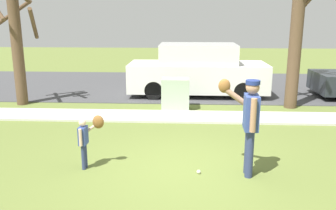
{
  "coord_description": "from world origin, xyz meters",
  "views": [
    {
      "loc": [
        0.08,
        -6.35,
        2.84
      ],
      "look_at": [
        -0.32,
        1.07,
        1.0
      ],
      "focal_mm": 38.05,
      "sensor_mm": 36.0,
      "label": 1
    }
  ],
  "objects_px": {
    "person_child": "(88,135)",
    "street_tree_far": "(16,38)",
    "person_adult": "(249,117)",
    "parked_van_white": "(198,71)",
    "utility_cabinet": "(176,94)",
    "street_tree_near": "(298,14)",
    "baseball": "(199,172)"
  },
  "relations": [
    {
      "from": "person_child",
      "to": "parked_van_white",
      "type": "height_order",
      "value": "parked_van_white"
    },
    {
      "from": "utility_cabinet",
      "to": "parked_van_white",
      "type": "xyz_separation_m",
      "value": [
        0.74,
        2.16,
        0.41
      ]
    },
    {
      "from": "utility_cabinet",
      "to": "person_child",
      "type": "bearing_deg",
      "value": -108.37
    },
    {
      "from": "street_tree_near",
      "to": "parked_van_white",
      "type": "relative_size",
      "value": 1.1
    },
    {
      "from": "utility_cabinet",
      "to": "street_tree_near",
      "type": "distance_m",
      "value": 4.44
    },
    {
      "from": "person_adult",
      "to": "parked_van_white",
      "type": "relative_size",
      "value": 0.36
    },
    {
      "from": "utility_cabinet",
      "to": "street_tree_far",
      "type": "height_order",
      "value": "street_tree_far"
    },
    {
      "from": "person_child",
      "to": "utility_cabinet",
      "type": "bearing_deg",
      "value": 74.04
    },
    {
      "from": "person_adult",
      "to": "baseball",
      "type": "height_order",
      "value": "person_adult"
    },
    {
      "from": "baseball",
      "to": "utility_cabinet",
      "type": "distance_m",
      "value": 4.79
    },
    {
      "from": "person_child",
      "to": "baseball",
      "type": "xyz_separation_m",
      "value": [
        2.11,
        -0.16,
        -0.63
      ]
    },
    {
      "from": "parked_van_white",
      "to": "street_tree_far",
      "type": "bearing_deg",
      "value": -163.29
    },
    {
      "from": "baseball",
      "to": "street_tree_far",
      "type": "height_order",
      "value": "street_tree_far"
    },
    {
      "from": "person_adult",
      "to": "street_tree_near",
      "type": "height_order",
      "value": "street_tree_near"
    },
    {
      "from": "baseball",
      "to": "street_tree_near",
      "type": "height_order",
      "value": "street_tree_near"
    },
    {
      "from": "person_child",
      "to": "baseball",
      "type": "bearing_deg",
      "value": -2.04
    },
    {
      "from": "baseball",
      "to": "utility_cabinet",
      "type": "xyz_separation_m",
      "value": [
        -0.59,
        4.74,
        0.46
      ]
    },
    {
      "from": "person_adult",
      "to": "street_tree_near",
      "type": "xyz_separation_m",
      "value": [
        2.23,
        5.16,
        1.81
      ]
    },
    {
      "from": "street_tree_near",
      "to": "baseball",
      "type": "bearing_deg",
      "value": -120.94
    },
    {
      "from": "person_adult",
      "to": "baseball",
      "type": "distance_m",
      "value": 1.38
    },
    {
      "from": "utility_cabinet",
      "to": "street_tree_far",
      "type": "relative_size",
      "value": 0.24
    },
    {
      "from": "person_child",
      "to": "street_tree_far",
      "type": "height_order",
      "value": "street_tree_far"
    },
    {
      "from": "street_tree_near",
      "to": "parked_van_white",
      "type": "bearing_deg",
      "value": 149.76
    },
    {
      "from": "person_adult",
      "to": "street_tree_near",
      "type": "distance_m",
      "value": 5.91
    },
    {
      "from": "utility_cabinet",
      "to": "street_tree_near",
      "type": "bearing_deg",
      "value": 6.78
    },
    {
      "from": "person_child",
      "to": "street_tree_near",
      "type": "bearing_deg",
      "value": 46.28
    },
    {
      "from": "person_child",
      "to": "baseball",
      "type": "distance_m",
      "value": 2.21
    },
    {
      "from": "utility_cabinet",
      "to": "street_tree_far",
      "type": "distance_m",
      "value": 5.42
    },
    {
      "from": "baseball",
      "to": "street_tree_far",
      "type": "relative_size",
      "value": 0.02
    },
    {
      "from": "utility_cabinet",
      "to": "street_tree_near",
      "type": "height_order",
      "value": "street_tree_near"
    },
    {
      "from": "baseball",
      "to": "street_tree_near",
      "type": "xyz_separation_m",
      "value": [
        3.1,
        5.17,
        2.88
      ]
    },
    {
      "from": "person_adult",
      "to": "street_tree_far",
      "type": "distance_m",
      "value": 8.42
    }
  ]
}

